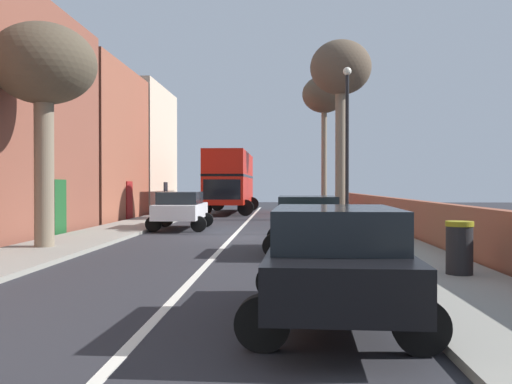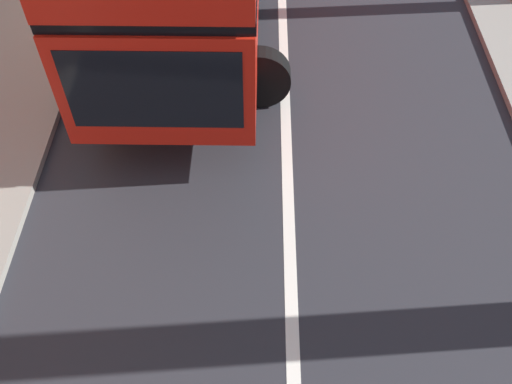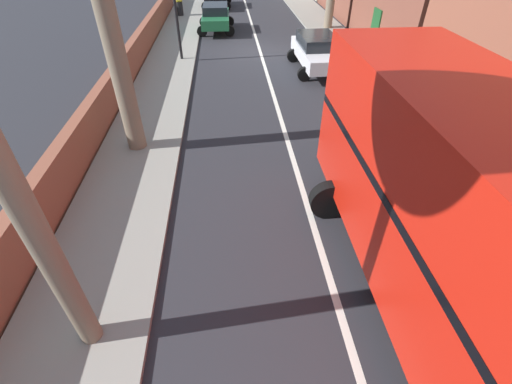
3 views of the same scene
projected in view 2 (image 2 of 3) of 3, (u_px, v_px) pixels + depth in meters
The scene contains 0 objects.
Camera 2 is at (-0.39, 6.93, 6.17)m, focal length 39.53 mm.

